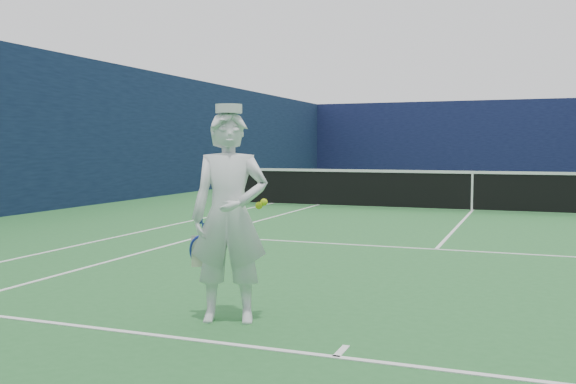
{
  "coord_description": "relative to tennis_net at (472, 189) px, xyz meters",
  "views": [
    {
      "loc": [
        1.35,
        -16.46,
        1.59
      ],
      "look_at": [
        -1.2,
        -9.73,
        1.09
      ],
      "focal_mm": 40.0,
      "sensor_mm": 36.0,
      "label": 1
    }
  ],
  "objects": [
    {
      "name": "ground",
      "position": [
        0.0,
        0.0,
        -0.55
      ],
      "size": [
        80.0,
        80.0,
        0.0
      ],
      "primitive_type": "plane",
      "color": "#286930",
      "rests_on": "ground"
    },
    {
      "name": "court_markings",
      "position": [
        0.0,
        0.0,
        -0.55
      ],
      "size": [
        11.03,
        23.83,
        0.01
      ],
      "color": "white",
      "rests_on": "ground"
    },
    {
      "name": "windscreen_fence",
      "position": [
        0.0,
        0.0,
        1.45
      ],
      "size": [
        20.12,
        36.12,
        4.0
      ],
      "color": "#0F1338",
      "rests_on": "ground"
    },
    {
      "name": "tennis_net",
      "position": [
        0.0,
        0.0,
        0.0
      ],
      "size": [
        12.88,
        0.09,
        1.07
      ],
      "color": "#141E4C",
      "rests_on": "ground"
    },
    {
      "name": "tennis_player",
      "position": [
        -1.2,
        -11.23,
        0.41
      ],
      "size": [
        0.89,
        0.66,
        1.98
      ],
      "rotation": [
        0.0,
        0.0,
        0.32
      ],
      "color": "white",
      "rests_on": "ground"
    }
  ]
}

